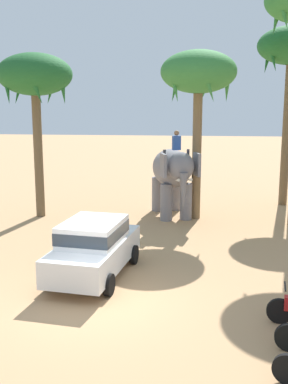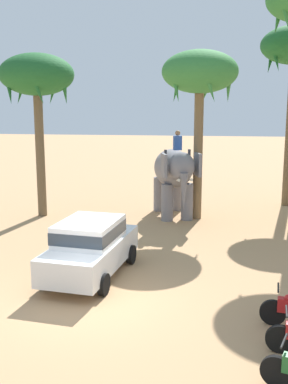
% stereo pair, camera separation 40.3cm
% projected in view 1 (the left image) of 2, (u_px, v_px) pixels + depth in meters
% --- Properties ---
extents(ground_plane, '(120.00, 120.00, 0.00)m').
position_uv_depth(ground_plane, '(95.00, 299.00, 12.10)').
color(ground_plane, tan).
extents(car_sedan_foreground, '(2.27, 4.29, 1.70)m').
position_uv_depth(car_sedan_foreground, '(94.00, 246.00, 13.49)').
color(car_sedan_foreground, white).
rests_on(car_sedan_foreground, ground).
extents(elephant_with_mahout, '(2.51, 4.02, 3.88)m').
position_uv_depth(elephant_with_mahout, '(173.00, 173.00, 20.46)').
color(elephant_with_mahout, slate).
rests_on(elephant_with_mahout, ground).
extents(palm_tree_near_hut, '(3.20, 3.20, 7.21)m').
position_uv_depth(palm_tree_near_hut, '(198.00, 76.00, 19.35)').
color(palm_tree_near_hut, brown).
rests_on(palm_tree_near_hut, ground).
extents(palm_tree_far_back, '(3.20, 3.20, 7.12)m').
position_uv_depth(palm_tree_far_back, '(35.00, 78.00, 19.71)').
color(palm_tree_far_back, brown).
rests_on(palm_tree_far_back, ground).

